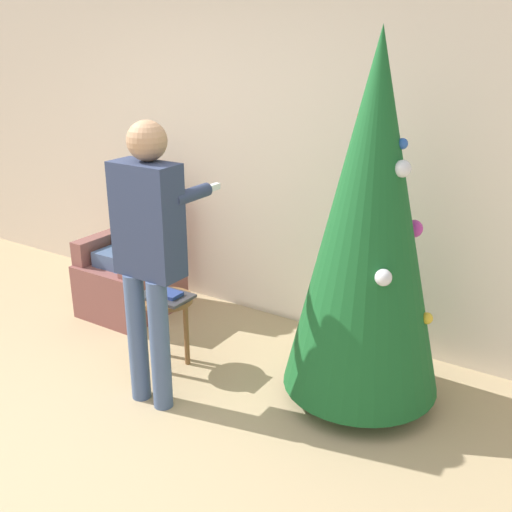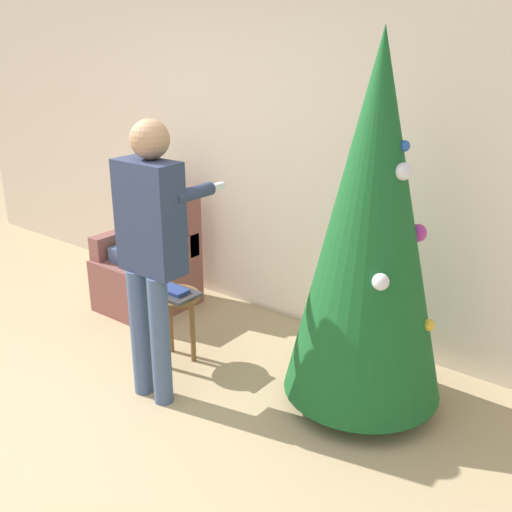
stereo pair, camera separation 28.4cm
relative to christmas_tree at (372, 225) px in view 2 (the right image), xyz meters
The scene contains 9 objects.
ground_plane 2.24m from the christmas_tree, 129.35° to the right, with size 14.00×14.00×0.00m, color tan.
wall_back 1.44m from the christmas_tree, 148.45° to the left, with size 8.00×0.06×2.70m.
christmas_tree is the anchor object (origin of this frame).
armchair 2.26m from the christmas_tree, behind, with size 0.63×0.71×0.98m.
person_seated 2.16m from the christmas_tree, behind, with size 0.36×0.46×1.26m.
person_standing 1.28m from the christmas_tree, 146.70° to the right, with size 0.42×0.57×1.73m.
side_stool 1.52m from the christmas_tree, 164.87° to the right, with size 0.36×0.36×0.51m.
laptop 1.47m from the christmas_tree, 164.87° to the right, with size 0.34×0.23×0.02m.
book 1.46m from the christmas_tree, 164.87° to the right, with size 0.22×0.12×0.02m.
Camera 2 is at (2.68, -1.46, 2.17)m, focal length 42.00 mm.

